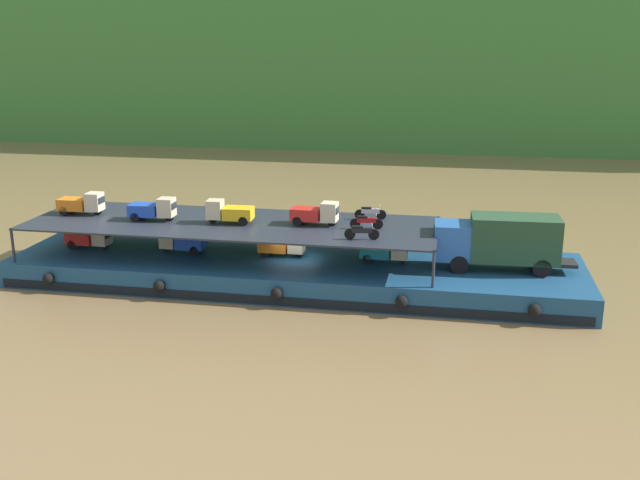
# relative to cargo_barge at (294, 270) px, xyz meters

# --- Properties ---
(ground_plane) EXTENTS (400.00, 400.00, 0.00)m
(ground_plane) POSITION_rel_cargo_barge_xyz_m (0.00, 0.02, -0.75)
(ground_plane) COLOR brown
(cargo_barge) EXTENTS (33.44, 8.86, 1.50)m
(cargo_barge) POSITION_rel_cargo_barge_xyz_m (0.00, 0.00, 0.00)
(cargo_barge) COLOR navy
(cargo_barge) RESTS_ON ground
(covered_lorry) EXTENTS (7.92, 2.53, 3.10)m
(covered_lorry) POSITION_rel_cargo_barge_xyz_m (11.74, 0.07, 2.45)
(covered_lorry) COLOR #285BA3
(covered_lorry) RESTS_ON cargo_barge
(cargo_rack) EXTENTS (24.24, 7.54, 2.00)m
(cargo_rack) POSITION_rel_cargo_barge_xyz_m (-3.80, 0.02, 2.69)
(cargo_rack) COLOR #232833
(cargo_rack) RESTS_ON cargo_barge
(mini_truck_lower_stern) EXTENTS (2.80, 1.30, 1.38)m
(mini_truck_lower_stern) POSITION_rel_cargo_barge_xyz_m (-12.88, -0.19, 1.44)
(mini_truck_lower_stern) COLOR red
(mini_truck_lower_stern) RESTS_ON cargo_barge
(mini_truck_lower_aft) EXTENTS (2.75, 1.21, 1.38)m
(mini_truck_lower_aft) POSITION_rel_cargo_barge_xyz_m (-6.96, 0.00, 1.44)
(mini_truck_lower_aft) COLOR #1E47B7
(mini_truck_lower_aft) RESTS_ON cargo_barge
(mini_truck_lower_mid) EXTENTS (2.74, 1.20, 1.38)m
(mini_truck_lower_mid) POSITION_rel_cargo_barge_xyz_m (-0.77, 0.39, 1.44)
(mini_truck_lower_mid) COLOR orange
(mini_truck_lower_mid) RESTS_ON cargo_barge
(mini_truck_lower_fore) EXTENTS (2.75, 1.22, 1.38)m
(mini_truck_lower_fore) POSITION_rel_cargo_barge_xyz_m (5.33, 0.30, 1.44)
(mini_truck_lower_fore) COLOR teal
(mini_truck_lower_fore) RESTS_ON cargo_barge
(mini_truck_upper_stern) EXTENTS (2.76, 1.24, 1.38)m
(mini_truck_upper_stern) POSITION_rel_cargo_barge_xyz_m (-13.47, 0.29, 3.44)
(mini_truck_upper_stern) COLOR orange
(mini_truck_upper_stern) RESTS_ON cargo_rack
(mini_truck_upper_mid) EXTENTS (2.77, 1.26, 1.38)m
(mini_truck_upper_mid) POSITION_rel_cargo_barge_xyz_m (-8.53, -0.32, 3.44)
(mini_truck_upper_mid) COLOR #1E47B7
(mini_truck_upper_mid) RESTS_ON cargo_rack
(mini_truck_upper_fore) EXTENTS (2.79, 1.29, 1.38)m
(mini_truck_upper_fore) POSITION_rel_cargo_barge_xyz_m (-3.86, -0.18, 3.44)
(mini_truck_upper_fore) COLOR gold
(mini_truck_upper_fore) RESTS_ON cargo_rack
(mini_truck_upper_bow) EXTENTS (2.79, 1.28, 1.38)m
(mini_truck_upper_bow) POSITION_rel_cargo_barge_xyz_m (1.21, 0.41, 3.44)
(mini_truck_upper_bow) COLOR red
(mini_truck_upper_bow) RESTS_ON cargo_rack
(motorcycle_upper_port) EXTENTS (1.90, 0.55, 0.87)m
(motorcycle_upper_port) POSITION_rel_cargo_barge_xyz_m (4.26, -2.24, 3.18)
(motorcycle_upper_port) COLOR black
(motorcycle_upper_port) RESTS_ON cargo_rack
(motorcycle_upper_centre) EXTENTS (1.90, 0.55, 0.87)m
(motorcycle_upper_centre) POSITION_rel_cargo_barge_xyz_m (4.23, 0.02, 3.18)
(motorcycle_upper_centre) COLOR black
(motorcycle_upper_centre) RESTS_ON cargo_rack
(motorcycle_upper_stbd) EXTENTS (1.90, 0.55, 0.87)m
(motorcycle_upper_stbd) POSITION_rel_cargo_barge_xyz_m (4.19, 2.28, 3.18)
(motorcycle_upper_stbd) COLOR black
(motorcycle_upper_stbd) RESTS_ON cargo_rack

